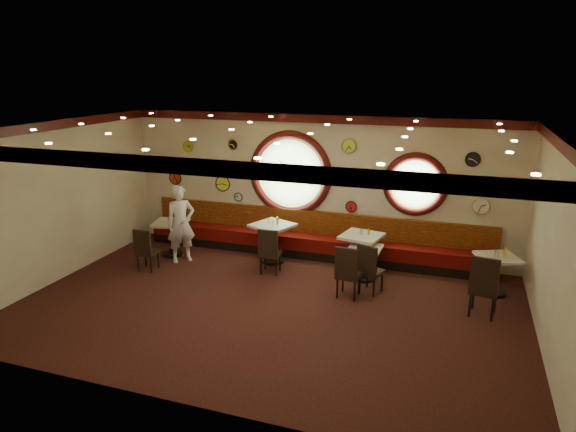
% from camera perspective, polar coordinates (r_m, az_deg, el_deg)
% --- Properties ---
extents(floor, '(9.00, 6.00, 0.00)m').
position_cam_1_polar(floor, '(9.49, -2.16, -9.97)').
color(floor, black).
rests_on(floor, ground).
extents(ceiling, '(9.00, 6.00, 0.02)m').
position_cam_1_polar(ceiling, '(8.58, -2.39, 9.61)').
color(ceiling, gold).
rests_on(ceiling, wall_back).
extents(wall_back, '(9.00, 0.02, 3.20)m').
position_cam_1_polar(wall_back, '(11.66, 3.06, 3.35)').
color(wall_back, beige).
rests_on(wall_back, floor).
extents(wall_front, '(9.00, 0.02, 3.20)m').
position_cam_1_polar(wall_front, '(6.37, -12.15, -8.04)').
color(wall_front, beige).
rests_on(wall_front, floor).
extents(wall_left, '(0.02, 6.00, 3.20)m').
position_cam_1_polar(wall_left, '(11.29, -24.11, 1.53)').
color(wall_left, beige).
rests_on(wall_left, floor).
extents(wall_right, '(0.02, 6.00, 3.20)m').
position_cam_1_polar(wall_right, '(8.46, 27.53, -3.46)').
color(wall_right, beige).
rests_on(wall_right, floor).
extents(molding_back, '(9.00, 0.10, 0.18)m').
position_cam_1_polar(molding_back, '(11.37, 3.11, 10.74)').
color(molding_back, '#3D0B0B').
rests_on(molding_back, wall_back).
extents(molding_front, '(9.00, 0.10, 0.18)m').
position_cam_1_polar(molding_front, '(5.97, -12.75, 5.51)').
color(molding_front, '#3D0B0B').
rests_on(molding_front, wall_back).
extents(molding_left, '(0.10, 6.00, 0.18)m').
position_cam_1_polar(molding_left, '(11.01, -24.82, 9.13)').
color(molding_left, '#3D0B0B').
rests_on(molding_left, wall_back).
extents(molding_right, '(0.10, 6.00, 0.18)m').
position_cam_1_polar(molding_right, '(8.12, 28.55, 6.68)').
color(molding_right, '#3D0B0B').
rests_on(molding_right, wall_back).
extents(banquette_base, '(8.00, 0.55, 0.20)m').
position_cam_1_polar(banquette_base, '(11.82, 2.58, -4.04)').
color(banquette_base, black).
rests_on(banquette_base, floor).
extents(banquette_seat, '(8.00, 0.55, 0.30)m').
position_cam_1_polar(banquette_seat, '(11.74, 2.60, -2.89)').
color(banquette_seat, '#550807').
rests_on(banquette_seat, banquette_base).
extents(banquette_back, '(8.00, 0.10, 0.55)m').
position_cam_1_polar(banquette_back, '(11.82, 2.92, -0.73)').
color(banquette_back, '#5B0D07').
rests_on(banquette_back, wall_back).
extents(porthole_left_glass, '(1.66, 0.02, 1.66)m').
position_cam_1_polar(porthole_left_glass, '(11.77, 0.26, 4.75)').
color(porthole_left_glass, '#98C476').
rests_on(porthole_left_glass, wall_back).
extents(porthole_left_frame, '(1.98, 0.18, 1.98)m').
position_cam_1_polar(porthole_left_frame, '(11.76, 0.24, 4.73)').
color(porthole_left_frame, '#3D0B0B').
rests_on(porthole_left_frame, wall_back).
extents(porthole_left_ring, '(1.61, 0.03, 1.61)m').
position_cam_1_polar(porthole_left_ring, '(11.73, 0.19, 4.71)').
color(porthole_left_ring, gold).
rests_on(porthole_left_ring, wall_back).
extents(porthole_right_glass, '(1.10, 0.02, 1.10)m').
position_cam_1_polar(porthole_right_glass, '(11.22, 13.95, 3.44)').
color(porthole_right_glass, '#98C476').
rests_on(porthole_right_glass, wall_back).
extents(porthole_right_frame, '(1.38, 0.18, 1.38)m').
position_cam_1_polar(porthole_right_frame, '(11.21, 13.94, 3.43)').
color(porthole_right_frame, '#3D0B0B').
rests_on(porthole_right_frame, wall_back).
extents(porthole_right_ring, '(1.09, 0.03, 1.09)m').
position_cam_1_polar(porthole_right_ring, '(11.18, 13.93, 3.40)').
color(porthole_right_ring, gold).
rests_on(porthole_right_ring, wall_back).
extents(wall_clock_0, '(0.32, 0.03, 0.32)m').
position_cam_1_polar(wall_clock_0, '(13.06, -12.39, 4.16)').
color(wall_clock_0, '#BB3512').
rests_on(wall_clock_0, wall_back).
extents(wall_clock_1, '(0.20, 0.03, 0.20)m').
position_cam_1_polar(wall_clock_1, '(12.35, -5.52, 2.12)').
color(wall_clock_1, white).
rests_on(wall_clock_1, wall_back).
extents(wall_clock_2, '(0.24, 0.03, 0.24)m').
position_cam_1_polar(wall_clock_2, '(11.52, 7.05, 1.05)').
color(wall_clock_2, red).
rests_on(wall_clock_2, wall_back).
extents(wall_clock_3, '(0.28, 0.03, 0.28)m').
position_cam_1_polar(wall_clock_3, '(11.04, 19.85, 5.94)').
color(wall_clock_3, black).
rests_on(wall_clock_3, wall_back).
extents(wall_clock_4, '(0.22, 0.03, 0.22)m').
position_cam_1_polar(wall_clock_4, '(11.26, 9.67, 4.51)').
color(wall_clock_4, '#F7E752').
rests_on(wall_clock_4, wall_back).
extents(wall_clock_5, '(0.24, 0.03, 0.24)m').
position_cam_1_polar(wall_clock_5, '(12.16, -6.11, 7.89)').
color(wall_clock_5, black).
rests_on(wall_clock_5, wall_back).
extents(wall_clock_6, '(0.34, 0.03, 0.34)m').
position_cam_1_polar(wall_clock_6, '(11.24, 20.66, 1.06)').
color(wall_clock_6, white).
rests_on(wall_clock_6, wall_back).
extents(wall_clock_7, '(0.26, 0.03, 0.26)m').
position_cam_1_polar(wall_clock_7, '(12.72, -11.05, 7.59)').
color(wall_clock_7, '#99B925').
rests_on(wall_clock_7, wall_back).
extents(wall_clock_8, '(0.30, 0.03, 0.30)m').
position_cam_1_polar(wall_clock_8, '(11.27, 6.78, 7.74)').
color(wall_clock_8, '#ACE046').
rests_on(wall_clock_8, wall_back).
extents(wall_clock_9, '(0.36, 0.03, 0.36)m').
position_cam_1_polar(wall_clock_9, '(12.45, -7.24, 3.60)').
color(wall_clock_9, yellow).
rests_on(wall_clock_9, wall_back).
extents(table_a, '(0.89, 0.89, 0.81)m').
position_cam_1_polar(table_a, '(12.06, -12.83, -1.98)').
color(table_a, black).
rests_on(table_a, floor).
extents(table_b, '(1.05, 1.05, 0.88)m').
position_cam_1_polar(table_b, '(11.32, -1.71, -2.49)').
color(table_b, black).
rests_on(table_b, floor).
extents(table_c, '(0.92, 0.92, 0.86)m').
position_cam_1_polar(table_c, '(10.81, 8.12, -3.68)').
color(table_c, black).
rests_on(table_c, floor).
extents(table_d, '(0.66, 0.66, 0.71)m').
position_cam_1_polar(table_d, '(10.53, 8.52, -4.77)').
color(table_d, black).
rests_on(table_d, floor).
extents(table_e, '(0.93, 0.93, 0.77)m').
position_cam_1_polar(table_e, '(10.52, 22.15, -5.62)').
color(table_e, black).
rests_on(table_e, floor).
extents(chair_a, '(0.41, 0.41, 0.58)m').
position_cam_1_polar(chair_a, '(11.24, -15.61, -3.37)').
color(chair_a, black).
rests_on(chair_a, floor).
extents(chair_b, '(0.46, 0.46, 0.62)m').
position_cam_1_polar(chair_b, '(10.66, -2.10, -3.61)').
color(chair_b, black).
rests_on(chair_b, floor).
extents(chair_c, '(0.46, 0.46, 0.63)m').
position_cam_1_polar(chair_c, '(9.62, 6.65, -5.87)').
color(chair_c, black).
rests_on(chair_c, floor).
extents(chair_d, '(0.53, 0.53, 0.61)m').
position_cam_1_polar(chair_d, '(9.87, 8.98, -5.51)').
color(chair_d, black).
rests_on(chair_d, floor).
extents(chair_e, '(0.54, 0.54, 0.69)m').
position_cam_1_polar(chair_e, '(9.45, 20.97, -6.95)').
color(chair_e, black).
rests_on(chair_e, floor).
extents(condiment_a_salt, '(0.03, 0.03, 0.09)m').
position_cam_1_polar(condiment_a_salt, '(12.05, -13.15, -0.30)').
color(condiment_a_salt, '#BDBCC1').
rests_on(condiment_a_salt, table_a).
extents(condiment_b_salt, '(0.04, 0.04, 0.11)m').
position_cam_1_polar(condiment_b_salt, '(11.30, -2.18, -0.52)').
color(condiment_b_salt, silver).
rests_on(condiment_b_salt, table_b).
extents(condiment_c_salt, '(0.03, 0.03, 0.09)m').
position_cam_1_polar(condiment_c_salt, '(10.73, 8.04, -1.79)').
color(condiment_c_salt, '#BABABE').
rests_on(condiment_c_salt, table_c).
extents(condiment_d_salt, '(0.03, 0.03, 0.09)m').
position_cam_1_polar(condiment_d_salt, '(10.44, 8.05, -3.13)').
color(condiment_d_salt, silver).
rests_on(condiment_d_salt, table_d).
extents(condiment_a_pepper, '(0.03, 0.03, 0.09)m').
position_cam_1_polar(condiment_a_pepper, '(11.86, -12.85, -0.55)').
color(condiment_a_pepper, silver).
rests_on(condiment_a_pepper, table_a).
extents(condiment_b_pepper, '(0.04, 0.04, 0.11)m').
position_cam_1_polar(condiment_b_pepper, '(11.16, -1.70, -0.72)').
color(condiment_b_pepper, silver).
rests_on(condiment_b_pepper, table_b).
extents(condiment_c_pepper, '(0.04, 0.04, 0.11)m').
position_cam_1_polar(condiment_c_pepper, '(10.69, 8.25, -1.81)').
color(condiment_c_pepper, silver).
rests_on(condiment_c_pepper, table_c).
extents(condiment_d_pepper, '(0.04, 0.04, 0.11)m').
position_cam_1_polar(condiment_d_pepper, '(10.37, 8.45, -3.23)').
color(condiment_d_pepper, silver).
rests_on(condiment_d_pepper, table_d).
extents(condiment_a_bottle, '(0.06, 0.06, 0.18)m').
position_cam_1_polar(condiment_a_bottle, '(11.90, -12.24, -0.22)').
color(condiment_a_bottle, orange).
rests_on(condiment_a_bottle, table_a).
extents(condiment_b_bottle, '(0.05, 0.05, 0.16)m').
position_cam_1_polar(condiment_b_bottle, '(11.19, -1.19, -0.53)').
color(condiment_b_bottle, gold).
rests_on(condiment_b_bottle, table_b).
extents(condiment_c_bottle, '(0.05, 0.05, 0.15)m').
position_cam_1_polar(condiment_c_bottle, '(10.71, 8.96, -1.68)').
color(condiment_c_bottle, gold).
rests_on(condiment_c_bottle, table_c).
extents(condiment_d_bottle, '(0.04, 0.04, 0.14)m').
position_cam_1_polar(condiment_d_bottle, '(10.46, 9.02, -3.01)').
color(condiment_d_bottle, gold).
rests_on(condiment_d_bottle, table_d).
extents(condiment_e_salt, '(0.04, 0.04, 0.11)m').
position_cam_1_polar(condiment_e_salt, '(10.41, 22.05, -3.85)').
color(condiment_e_salt, silver).
rests_on(condiment_e_salt, table_e).
extents(condiment_e_pepper, '(0.03, 0.03, 0.09)m').
position_cam_1_polar(condiment_e_pepper, '(10.42, 22.33, -3.92)').
color(condiment_e_pepper, '#BCBCC0').
rests_on(condiment_e_pepper, table_e).
extents(condiment_e_bottle, '(0.06, 0.06, 0.18)m').
position_cam_1_polar(condiment_e_bottle, '(10.46, 22.94, -3.64)').
color(condiment_e_bottle, yellow).
rests_on(condiment_e_bottle, table_e).
extents(waiter, '(0.73, 0.74, 1.72)m').
position_cam_1_polar(waiter, '(11.55, -11.82, -0.87)').
color(waiter, white).
rests_on(waiter, floor).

